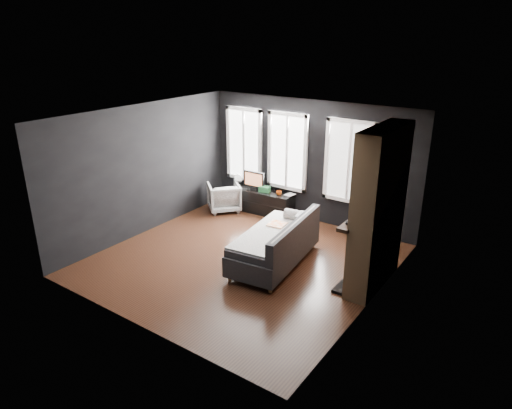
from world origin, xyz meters
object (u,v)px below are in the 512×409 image
Objects in this scene: media_console at (262,201)px; book at (287,189)px; monitor at (254,179)px; armchair at (224,196)px; sofa at (275,241)px; mantel_vase at (374,200)px; mug at (279,192)px.

media_console is 6.39× the size of book.
armchair is at bearing -147.65° from monitor.
book is at bearing 109.02° from sofa.
armchair is at bearing 169.09° from mantel_vase.
book is at bearing 47.73° from mug.
media_console is 0.74m from book.
mug is at bearing 148.51° from armchair.
armchair is 1.34× the size of monitor.
sofa is 2.27m from mug.
media_console is at bearing -169.91° from book.
sofa is at bearing -53.62° from media_console.
mug is at bearing 156.32° from mantel_vase.
sofa is 2.70m from monitor.
book is (1.42, 0.54, 0.29)m from armchair.
media_console is at bearing 159.48° from armchair.
monitor reaches higher than mug.
media_console is (0.80, 0.43, -0.10)m from armchair.
monitor reaches higher than armchair.
mug is at bearing -132.27° from book.
book is at bearing 152.12° from armchair.
monitor is 0.72m from mug.
book reaches higher than media_console.
sofa is at bearing 98.63° from armchair.
mantel_vase is (3.34, -1.16, 0.55)m from monitor.
monitor is 0.84m from book.
armchair is at bearing -162.74° from mug.
mantel_vase is at bearing -23.68° from mug.
armchair is 3.03× the size of book.
mug is at bearing 113.45° from sofa.
monitor is at bearing 160.89° from mantel_vase.
armchair is 0.47× the size of media_console.
mantel_vase reaches higher than mug.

